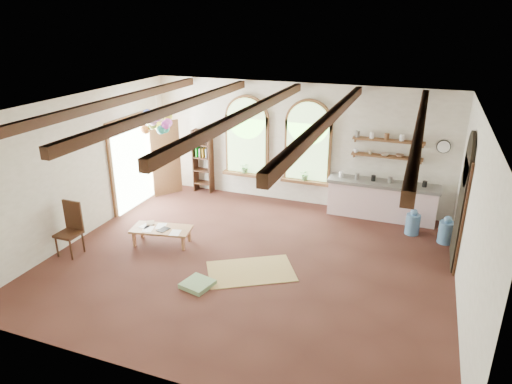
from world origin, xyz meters
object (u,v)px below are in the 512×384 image
at_px(side_chair, 70,240).
at_px(balloon_cluster, 158,122).
at_px(kitchen_counter, 382,200).
at_px(coffee_table, 161,230).

height_order(side_chair, balloon_cluster, balloon_cluster).
bearing_deg(kitchen_counter, coffee_table, -144.27).
bearing_deg(coffee_table, kitchen_counter, 35.73).
bearing_deg(balloon_cluster, coffee_table, -60.14).
distance_m(kitchen_counter, coffee_table, 5.42).
relative_size(coffee_table, side_chair, 1.21).
xyz_separation_m(coffee_table, balloon_cluster, (-0.96, 1.67, 2.00)).
bearing_deg(kitchen_counter, side_chair, -144.45).
xyz_separation_m(coffee_table, side_chair, (-1.55, -1.09, 0.00)).
bearing_deg(balloon_cluster, side_chair, -102.14).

